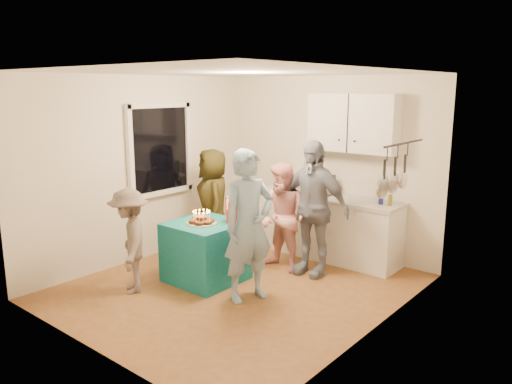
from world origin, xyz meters
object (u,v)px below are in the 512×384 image
Objects in this scene: woman_back_left at (213,201)px; punch_jar at (234,209)px; party_table at (206,251)px; man_birthday at (249,226)px; counter at (326,228)px; woman_back_center at (283,218)px; woman_back_right at (312,208)px; microwave at (315,184)px; child_near_left at (130,241)px.

punch_jar is at bearing 2.48° from woman_back_left.
party_table is 0.94m from man_birthday.
woman_back_center is at bearing -99.27° from counter.
woman_back_center is at bearing 37.06° from woman_back_left.
punch_jar is at bearing 75.15° from man_birthday.
man_birthday is (0.11, -1.86, 0.45)m from counter.
party_table is 0.48× the size of woman_back_right.
counter is 1.92m from man_birthday.
microwave reaches higher than party_table.
microwave is 0.39× the size of child_near_left.
woman_back_left is 1.25m from woman_back_center.
counter is at bearing -4.73° from microwave.
punch_jar is at bearing 92.74° from child_near_left.
punch_jar is 0.23× the size of woman_back_center.
microwave is 1.96m from party_table.
party_table is 0.97m from child_near_left.
woman_back_right reaches higher than woman_back_center.
woman_back_right is (0.90, 1.06, 0.51)m from party_table.
man_birthday is 1.15m from woman_back_right.
man_birthday is at bearing 67.09° from child_near_left.
woman_back_right is (0.36, 0.14, 0.16)m from woman_back_center.
microwave is (-0.20, 0.00, 0.62)m from counter.
microwave is 0.92m from woman_back_center.
microwave is at bearing 74.82° from party_table.
woman_back_right is at bearing -72.76° from counter.
woman_back_center is 0.42m from woman_back_right.
woman_back_left reaches higher than microwave.
counter is at bearing 74.95° from punch_jar.
woman_back_center is (0.54, 0.92, 0.35)m from party_table.
woman_back_right is at bearing 41.47° from woman_back_left.
counter reaches higher than party_table.
party_table is at bearing 98.07° from child_near_left.
counter is at bearing 21.23° from man_birthday.
microwave reaches higher than counter.
woman_back_left is 1.23× the size of child_near_left.
woman_back_left reaches higher than party_table.
woman_back_center is (1.25, 0.05, -0.05)m from woman_back_left.
man_birthday is at bearing -98.50° from woman_back_right.
party_table is (-0.68, -1.78, -0.05)m from counter.
microwave is at bearing 99.18° from woman_back_center.
party_table is 2.50× the size of punch_jar.
party_table is (-0.48, -1.78, -0.67)m from microwave.
child_near_left is (-0.44, -0.83, 0.25)m from party_table.
woman_back_right is (1.61, 0.19, 0.11)m from woman_back_left.
woman_back_right is at bearing 49.57° from party_table.
punch_jar reaches higher than party_table.
man_birthday reaches higher than woman_back_center.
child_near_left is at bearing -117.74° from party_table.
man_birthday is 1.13× the size of woman_back_left.
child_near_left is at bearing -113.60° from woman_back_center.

